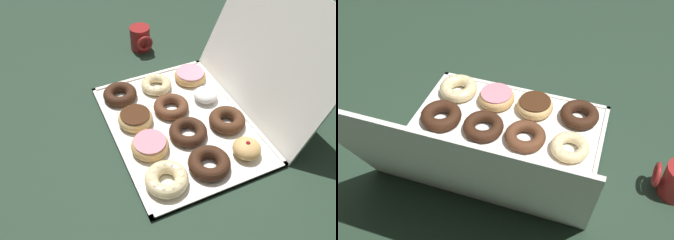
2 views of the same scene
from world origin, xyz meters
The scene contains 16 objects.
ground_plane centered at (0.00, 0.00, 0.00)m, with size 3.00×3.00×0.00m, color #233828.
donut_box centered at (0.00, 0.00, 0.01)m, with size 0.56×0.43×0.01m.
box_lid_open centered at (0.00, 0.30, 0.20)m, with size 0.56×0.42×0.01m, color white.
chocolate_cake_ring_donut_0 centered at (-0.20, -0.14, 0.03)m, with size 0.12×0.12×0.04m.
chocolate_frosted_donut_1 centered at (-0.06, -0.13, 0.03)m, with size 0.11×0.11×0.04m.
pink_frosted_donut_2 centered at (0.07, -0.13, 0.03)m, with size 0.11×0.11×0.04m.
cruller_donut_3 centered at (0.20, -0.13, 0.03)m, with size 0.12×0.12×0.04m.
cruller_donut_4 centered at (-0.19, 0.00, 0.03)m, with size 0.11×0.11×0.03m.
chocolate_cake_ring_donut_5 centered at (-0.07, 0.00, 0.03)m, with size 0.12×0.12×0.03m.
chocolate_cake_ring_donut_6 centered at (0.06, 0.00, 0.03)m, with size 0.12×0.12×0.04m.
chocolate_cake_ring_donut_7 centered at (0.19, 0.00, 0.03)m, with size 0.12×0.12×0.04m.
pink_frosted_donut_8 centered at (-0.19, 0.13, 0.03)m, with size 0.12×0.12×0.04m.
powdered_filled_donut_9 centered at (-0.07, 0.13, 0.03)m, with size 0.08×0.08×0.04m.
chocolate_cake_ring_donut_10 centered at (0.07, 0.14, 0.03)m, with size 0.12×0.12×0.04m.
jelly_filled_donut_11 centered at (0.19, 0.12, 0.03)m, with size 0.08×0.08×0.05m.
coffee_mug centered at (-0.47, 0.05, 0.05)m, with size 0.10×0.08×0.10m.
Camera 1 is at (0.69, -0.35, 0.79)m, focal length 36.22 mm.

